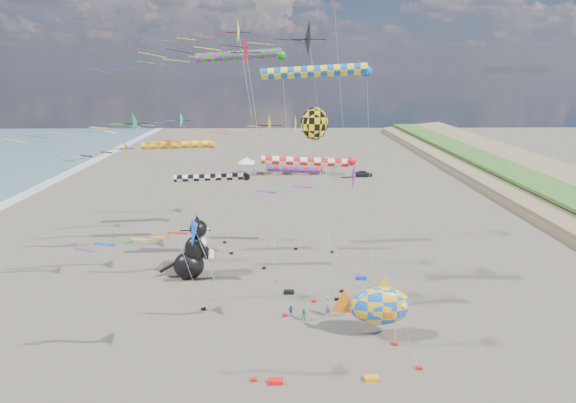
% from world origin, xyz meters
% --- Properties ---
extents(ground, '(260.00, 260.00, 0.00)m').
position_xyz_m(ground, '(0.00, 0.00, 0.00)').
color(ground, '#50473B').
rests_on(ground, ground).
extents(delta_kite_1, '(11.98, 2.24, 23.07)m').
position_xyz_m(delta_kite_1, '(-4.31, 15.40, 21.61)').
color(delta_kite_1, '#FFF826').
rests_on(delta_kite_1, ground).
extents(delta_kite_2, '(8.66, 1.93, 11.35)m').
position_xyz_m(delta_kite_2, '(-4.84, 1.52, 10.05)').
color(delta_kite_2, blue).
rests_on(delta_kite_2, ground).
extents(delta_kite_3, '(9.80, 1.54, 12.77)m').
position_xyz_m(delta_kite_3, '(-14.62, 19.54, 11.55)').
color(delta_kite_3, orange).
rests_on(delta_kite_3, ground).
extents(delta_kite_4, '(12.77, 2.29, 21.26)m').
position_xyz_m(delta_kite_4, '(-3.67, 9.25, 19.78)').
color(delta_kite_4, red).
rests_on(delta_kite_4, ground).
extents(delta_kite_5, '(13.55, 2.04, 16.25)m').
position_xyz_m(delta_kite_5, '(-12.45, 10.40, 14.85)').
color(delta_kite_5, '#1B8E50').
rests_on(delta_kite_5, ground).
extents(delta_kite_6, '(11.22, 1.98, 16.05)m').
position_xyz_m(delta_kite_6, '(-2.09, 11.48, 14.70)').
color(delta_kite_6, '#FFB50C').
rests_on(delta_kite_6, ground).
extents(delta_kite_7, '(10.15, 1.83, 14.93)m').
position_xyz_m(delta_kite_7, '(-10.24, 25.19, 13.61)').
color(delta_kite_7, '#1ECBBD').
rests_on(delta_kite_7, ground).
extents(delta_kite_8, '(15.22, 3.04, 22.80)m').
position_xyz_m(delta_kite_8, '(1.90, 13.23, 21.04)').
color(delta_kite_8, black).
rests_on(delta_kite_8, ground).
extents(delta_kite_9, '(10.19, 1.81, 13.66)m').
position_xyz_m(delta_kite_9, '(4.39, 2.46, 12.37)').
color(delta_kite_9, purple).
rests_on(delta_kite_9, ground).
extents(windsock_0, '(7.00, 0.67, 9.53)m').
position_xyz_m(windsock_0, '(1.82, 22.15, 9.12)').
color(windsock_0, red).
rests_on(windsock_0, ground).
extents(windsock_1, '(9.94, 0.95, 20.71)m').
position_xyz_m(windsock_1, '(-3.37, 23.09, 20.18)').
color(windsock_1, '#17821B').
rests_on(windsock_1, ground).
extents(windsock_2, '(8.33, 0.65, 12.80)m').
position_xyz_m(windsock_2, '(2.37, 9.73, 12.39)').
color(windsock_2, red).
rests_on(windsock_2, ground).
extents(windsock_3, '(8.35, 0.69, 9.68)m').
position_xyz_m(windsock_3, '(-6.00, 18.21, 9.28)').
color(windsock_3, black).
rests_on(windsock_3, ground).
extents(windsock_4, '(8.58, 0.77, 12.14)m').
position_xyz_m(windsock_4, '(-9.69, 22.03, 11.70)').
color(windsock_4, orange).
rests_on(windsock_4, ground).
extents(windsock_5, '(9.92, 0.92, 19.26)m').
position_xyz_m(windsock_5, '(3.21, 13.65, 18.74)').
color(windsock_5, '#1253B6').
rests_on(windsock_5, ground).
extents(angelfish_kite, '(3.74, 3.02, 16.05)m').
position_xyz_m(angelfish_kite, '(2.65, 13.77, 14.61)').
color(angelfish_kite, yellow).
rests_on(angelfish_kite, ground).
extents(cat_inflatable, '(4.65, 2.76, 5.94)m').
position_xyz_m(cat_inflatable, '(-8.29, 16.79, 2.97)').
color(cat_inflatable, black).
rests_on(cat_inflatable, ground).
extents(fish_inflatable, '(5.93, 2.18, 4.87)m').
position_xyz_m(fish_inflatable, '(7.13, 6.17, 2.61)').
color(fish_inflatable, blue).
rests_on(fish_inflatable, ground).
extents(person_adult, '(0.76, 0.71, 1.73)m').
position_xyz_m(person_adult, '(3.82, 9.20, 0.87)').
color(person_adult, gray).
rests_on(person_adult, ground).
extents(child_green, '(0.57, 0.47, 1.09)m').
position_xyz_m(child_green, '(1.87, 8.52, 0.54)').
color(child_green, '#229040').
rests_on(child_green, ground).
extents(child_blue, '(0.61, 0.43, 0.96)m').
position_xyz_m(child_blue, '(0.86, 9.31, 0.48)').
color(child_blue, '#2F3FB5').
rests_on(child_blue, ground).
extents(kite_bag_0, '(0.90, 0.44, 0.30)m').
position_xyz_m(kite_bag_0, '(7.68, 15.70, 0.15)').
color(kite_bag_0, '#132FC3').
rests_on(kite_bag_0, ground).
extents(kite_bag_1, '(0.90, 0.44, 0.30)m').
position_xyz_m(kite_bag_1, '(0.79, 13.04, 0.15)').
color(kite_bag_1, black).
rests_on(kite_bag_1, ground).
extents(kite_bag_2, '(0.90, 0.44, 0.30)m').
position_xyz_m(kite_bag_2, '(-0.31, 1.28, 0.15)').
color(kite_bag_2, red).
rests_on(kite_bag_2, ground).
extents(kite_bag_3, '(0.90, 0.44, 0.30)m').
position_xyz_m(kite_bag_3, '(5.75, 1.42, 0.15)').
color(kite_bag_3, orange).
rests_on(kite_bag_3, ground).
extents(tent_row, '(19.20, 4.20, 3.80)m').
position_xyz_m(tent_row, '(1.50, 60.00, 3.15)').
color(tent_row, white).
rests_on(tent_row, ground).
extents(parked_car, '(3.34, 1.49, 1.11)m').
position_xyz_m(parked_car, '(15.66, 58.00, 0.56)').
color(parked_car, '#26262D').
rests_on(parked_car, ground).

